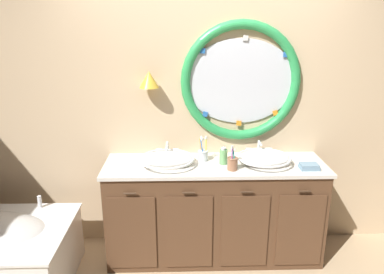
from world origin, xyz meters
The scene contains 11 objects.
ground_plane centered at (0.00, 0.00, 0.00)m, with size 14.00×14.00×0.00m, color tan.
back_wall_assembly centered at (0.02, 0.59, 1.32)m, with size 6.40×0.26×2.60m.
vanity_counter centered at (0.07, 0.27, 0.45)m, with size 1.91×0.59×0.90m.
sink_basin_left centered at (-0.34, 0.25, 0.96)m, with size 0.48×0.48×0.11m.
sink_basin_right centered at (0.49, 0.25, 0.96)m, with size 0.47×0.47×0.12m.
faucet_set_left centered at (-0.34, 0.46, 0.96)m, with size 0.21×0.15×0.14m.
faucet_set_right centered at (0.49, 0.47, 0.96)m, with size 0.24×0.12×0.14m.
toothbrush_holder_left centered at (-0.03, 0.35, 0.96)m, with size 0.09×0.09×0.22m.
toothbrush_holder_right centered at (0.21, 0.13, 0.96)m, with size 0.09×0.09×0.21m.
soap_dispenser centered at (0.15, 0.26, 0.97)m, with size 0.07×0.07×0.16m.
folded_hand_towel centered at (0.85, 0.13, 0.92)m, with size 0.16×0.11×0.04m.
Camera 1 is at (-0.21, -2.70, 2.08)m, focal length 34.57 mm.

